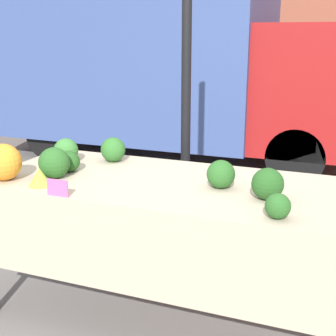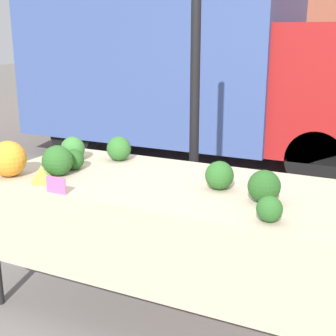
# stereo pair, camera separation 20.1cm
# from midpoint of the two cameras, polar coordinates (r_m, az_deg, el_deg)

# --- Properties ---
(ground_plane) EXTENTS (40.00, 40.00, 0.00)m
(ground_plane) POSITION_cam_midpoint_polar(r_m,az_deg,el_deg) (3.05, 1.97, -16.83)
(ground_plane) COLOR slate
(tent_pole) EXTENTS (0.07, 0.07, 2.51)m
(tent_pole) POSITION_cam_midpoint_polar(r_m,az_deg,el_deg) (3.40, 5.01, 9.10)
(tent_pole) COLOR black
(tent_pole) RESTS_ON ground_plane
(parked_truck) EXTENTS (4.91, 2.12, 2.36)m
(parked_truck) POSITION_cam_midpoint_polar(r_m,az_deg,el_deg) (6.59, 4.36, 12.33)
(parked_truck) COLOR #384C84
(parked_truck) RESTS_ON ground_plane
(market_table) EXTENTS (2.11, 0.93, 0.84)m
(market_table) POSITION_cam_midpoint_polar(r_m,az_deg,el_deg) (2.67, 1.53, -4.00)
(market_table) COLOR tan
(market_table) RESTS_ON ground_plane
(orange_cauliflower) EXTENTS (0.21, 0.21, 0.21)m
(orange_cauliflower) POSITION_cam_midpoint_polar(r_m,az_deg,el_deg) (2.89, -17.04, 1.05)
(orange_cauliflower) COLOR orange
(orange_cauliflower) RESTS_ON market_table
(romanesco_head) EXTENTS (0.13, 0.13, 0.10)m
(romanesco_head) POSITION_cam_midpoint_polar(r_m,az_deg,el_deg) (2.72, -13.13, -0.75)
(romanesco_head) COLOR #93B238
(romanesco_head) RESTS_ON market_table
(broccoli_head_0) EXTENTS (0.17, 0.17, 0.17)m
(broccoli_head_0) POSITION_cam_midpoint_polar(r_m,az_deg,el_deg) (2.41, 14.00, -2.21)
(broccoli_head_0) COLOR #23511E
(broccoli_head_0) RESTS_ON market_table
(broccoli_head_1) EXTENTS (0.13, 0.13, 0.13)m
(broccoli_head_1) POSITION_cam_midpoint_polar(r_m,az_deg,el_deg) (2.95, -9.52, 1.01)
(broccoli_head_1) COLOR #23511E
(broccoli_head_1) RESTS_ON market_table
(broccoli_head_2) EXTENTS (0.16, 0.16, 0.16)m
(broccoli_head_2) POSITION_cam_midpoint_polar(r_m,az_deg,el_deg) (3.17, -9.77, 2.31)
(broccoli_head_2) COLOR #387533
(broccoli_head_2) RESTS_ON market_table
(broccoli_head_3) EXTENTS (0.18, 0.18, 0.18)m
(broccoli_head_3) POSITION_cam_midpoint_polar(r_m,az_deg,el_deg) (2.84, -11.38, 0.87)
(broccoli_head_3) COLOR #285B23
(broccoli_head_3) RESTS_ON market_table
(broccoli_head_4) EXTENTS (0.12, 0.12, 0.12)m
(broccoli_head_4) POSITION_cam_midpoint_polar(r_m,az_deg,el_deg) (2.17, 14.89, -4.89)
(broccoli_head_4) COLOR #285B23
(broccoli_head_4) RESTS_ON market_table
(broccoli_head_5) EXTENTS (0.16, 0.16, 0.16)m
(broccoli_head_5) POSITION_cam_midpoint_polar(r_m,az_deg,el_deg) (2.56, 8.53, -0.92)
(broccoli_head_5) COLOR #285B23
(broccoli_head_5) RESTS_ON market_table
(broccoli_head_6) EXTENTS (0.16, 0.16, 0.16)m
(broccoli_head_6) POSITION_cam_midpoint_polar(r_m,az_deg,el_deg) (3.13, -4.19, 2.35)
(broccoli_head_6) COLOR #2D6628
(broccoli_head_6) RESTS_ON market_table
(price_sign) EXTENTS (0.12, 0.01, 0.09)m
(price_sign) POSITION_cam_midpoint_polar(r_m,az_deg,el_deg) (2.52, -11.30, -2.10)
(price_sign) COLOR #F45B9E
(price_sign) RESTS_ON market_table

